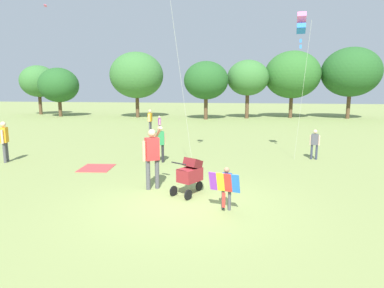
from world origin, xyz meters
TOP-DOWN VIEW (x-y plane):
  - ground_plane at (0.00, 0.00)m, footprint 120.00×120.00m
  - treeline_distant at (0.02, 24.95)m, footprint 45.14×7.44m
  - child_with_butterfly_kite at (1.09, -0.31)m, footprint 0.75×0.44m
  - person_adult_flyer at (-1.10, 1.05)m, footprint 0.55×0.69m
  - stroller at (0.06, 0.74)m, footprint 0.85×1.08m
  - kite_orange_delta at (3.57, 5.88)m, footprint 0.38×1.89m
  - person_red_shirt at (-7.83, 3.52)m, footprint 0.32×0.49m
  - person_sitting_far at (-4.70, 13.06)m, footprint 0.22×0.49m
  - person_couple_left at (-3.93, 12.56)m, footprint 0.23×0.35m
  - person_kid_running at (-1.76, 4.41)m, footprint 0.41×0.32m
  - person_back_turned at (4.37, 5.99)m, footprint 0.39×0.23m
  - picnic_blanket at (-3.84, 3.13)m, footprint 1.25×1.37m

SIDE VIEW (x-z plane):
  - ground_plane at x=0.00m, z-range 0.00..0.00m
  - picnic_blanket at x=-3.84m, z-range 0.00..0.02m
  - stroller at x=0.06m, z-range 0.09..1.12m
  - child_with_butterfly_kite at x=1.09m, z-range 0.11..1.16m
  - person_couple_left at x=-3.93m, z-range 0.10..1.27m
  - person_back_turned at x=4.37m, z-range 0.11..1.35m
  - person_kid_running at x=-1.76m, z-range 0.13..1.57m
  - person_sitting_far at x=-4.70m, z-range 0.14..1.66m
  - person_red_shirt at x=-7.83m, z-range 0.14..1.76m
  - person_adult_flyer at x=-1.10m, z-range 0.14..1.97m
  - treeline_distant at x=0.02m, z-range 0.66..7.48m
  - kite_orange_delta at x=3.57m, z-range 2.48..8.28m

